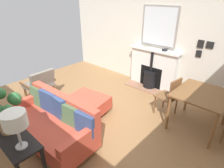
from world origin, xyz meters
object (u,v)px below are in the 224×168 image
at_px(fireplace, 152,71).
at_px(dining_chair_near_fireplace, 171,95).
at_px(mantel_bowl_near, 146,46).
at_px(table_lamp_far_end, 15,121).
at_px(mantel_bowl_far, 165,50).
at_px(potted_plant, 3,108).
at_px(sofa, 53,122).
at_px(dining_table, 201,98).
at_px(ottoman, 88,103).
at_px(console_table, 5,131).
at_px(armchair_accent, 40,83).

distance_m(fireplace, dining_chair_near_fireplace, 1.42).
bearing_deg(mantel_bowl_near, table_lamp_far_end, 10.98).
height_order(mantel_bowl_far, potted_plant, potted_plant).
bearing_deg(mantel_bowl_far, sofa, -8.08).
xyz_separation_m(mantel_bowl_far, dining_table, (0.99, 1.32, -0.45)).
relative_size(sofa, dining_table, 1.79).
bearing_deg(mantel_bowl_far, dining_table, 53.12).
height_order(ottoman, potted_plant, potted_plant).
distance_m(fireplace, console_table, 3.76).
bearing_deg(mantel_bowl_far, console_table, -6.44).
relative_size(console_table, table_lamp_far_end, 3.25).
distance_m(fireplace, table_lamp_far_end, 3.83).
bearing_deg(mantel_bowl_far, ottoman, -16.69).
distance_m(mantel_bowl_near, dining_chair_near_fireplace, 1.75).
distance_m(mantel_bowl_near, table_lamp_far_end, 3.84).
height_order(fireplace, sofa, fireplace).
xyz_separation_m(sofa, ottoman, (-0.97, -0.19, -0.13)).
bearing_deg(console_table, mantel_bowl_near, -177.91).
height_order(mantel_bowl_near, console_table, mantel_bowl_near).
relative_size(ottoman, potted_plant, 1.58).
height_order(mantel_bowl_near, armchair_accent, mantel_bowl_near).
distance_m(fireplace, dining_table, 1.88).
relative_size(ottoman, console_table, 0.58).
xyz_separation_m(fireplace, dining_table, (0.98, 1.60, 0.18)).
xyz_separation_m(mantel_bowl_far, dining_chair_near_fireplace, (1.01, 0.75, -0.60)).
xyz_separation_m(mantel_bowl_far, sofa, (3.04, -0.43, -0.75)).
xyz_separation_m(fireplace, armchair_accent, (2.43, -1.68, -0.06)).
height_order(armchair_accent, dining_chair_near_fireplace, dining_chair_near_fireplace).
height_order(fireplace, armchair_accent, fireplace).
height_order(fireplace, console_table, fireplace).
bearing_deg(console_table, sofa, -179.55).
relative_size(console_table, dining_chair_near_fireplace, 1.82).
bearing_deg(ottoman, sofa, 11.02).
height_order(sofa, ottoman, sofa).
bearing_deg(table_lamp_far_end, armchair_accent, -121.99).
bearing_deg(armchair_accent, dining_chair_near_fireplace, 118.04).
xyz_separation_m(fireplace, mantel_bowl_near, (-0.02, -0.29, 0.63)).
xyz_separation_m(table_lamp_far_end, dining_chair_near_fireplace, (-2.77, 0.58, -0.59)).
bearing_deg(fireplace, ottoman, -9.56).
bearing_deg(mantel_bowl_near, sofa, 2.49).
bearing_deg(dining_table, mantel_bowl_near, -117.76).
bearing_deg(dining_chair_near_fireplace, dining_table, 91.15).
bearing_deg(sofa, ottoman, -168.98).
relative_size(fireplace, table_lamp_far_end, 2.90).
relative_size(sofa, potted_plant, 3.01).
relative_size(mantel_bowl_far, ottoman, 0.15).
relative_size(ottoman, table_lamp_far_end, 1.89).
bearing_deg(potted_plant, mantel_bowl_far, 176.13).
xyz_separation_m(sofa, dining_table, (-2.04, 1.76, 0.30)).
relative_size(mantel_bowl_near, armchair_accent, 0.16).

